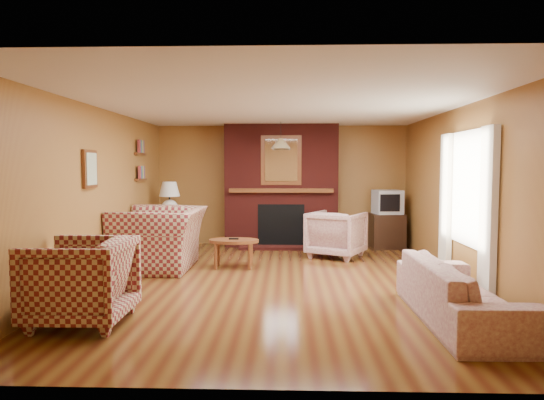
{
  "coord_description": "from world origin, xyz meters",
  "views": [
    {
      "loc": [
        0.13,
        -6.58,
        1.59
      ],
      "look_at": [
        -0.11,
        0.6,
        1.08
      ],
      "focal_mm": 32.0,
      "sensor_mm": 36.0,
      "label": 1
    }
  ],
  "objects_px": {
    "floral_armchair": "(336,234)",
    "coffee_table": "(234,243)",
    "floral_sofa": "(461,292)",
    "crt_tv": "(387,202)",
    "side_table": "(170,233)",
    "fireplace": "(281,187)",
    "tv_stand": "(387,231)",
    "plaid_armchair": "(80,281)",
    "plaid_loveseat": "(160,238)",
    "table_lamp": "(170,197)"
  },
  "relations": [
    {
      "from": "floral_armchair",
      "to": "coffee_table",
      "type": "bearing_deg",
      "value": 58.18
    },
    {
      "from": "floral_sofa",
      "to": "crt_tv",
      "type": "height_order",
      "value": "crt_tv"
    },
    {
      "from": "coffee_table",
      "to": "side_table",
      "type": "relative_size",
      "value": 1.2
    },
    {
      "from": "fireplace",
      "to": "tv_stand",
      "type": "relative_size",
      "value": 3.59
    },
    {
      "from": "floral_sofa",
      "to": "fireplace",
      "type": "bearing_deg",
      "value": 21.72
    },
    {
      "from": "plaid_armchair",
      "to": "side_table",
      "type": "relative_size",
      "value": 1.47
    },
    {
      "from": "coffee_table",
      "to": "side_table",
      "type": "height_order",
      "value": "side_table"
    },
    {
      "from": "floral_sofa",
      "to": "side_table",
      "type": "height_order",
      "value": "side_table"
    },
    {
      "from": "plaid_loveseat",
      "to": "table_lamp",
      "type": "relative_size",
      "value": 2.24
    },
    {
      "from": "floral_armchair",
      "to": "fireplace",
      "type": "bearing_deg",
      "value": -21.03
    },
    {
      "from": "plaid_armchair",
      "to": "crt_tv",
      "type": "bearing_deg",
      "value": 138.97
    },
    {
      "from": "plaid_armchair",
      "to": "floral_armchair",
      "type": "height_order",
      "value": "plaid_armchair"
    },
    {
      "from": "floral_sofa",
      "to": "crt_tv",
      "type": "bearing_deg",
      "value": -2.47
    },
    {
      "from": "tv_stand",
      "to": "plaid_loveseat",
      "type": "bearing_deg",
      "value": -155.73
    },
    {
      "from": "tv_stand",
      "to": "crt_tv",
      "type": "distance_m",
      "value": 0.56
    },
    {
      "from": "fireplace",
      "to": "tv_stand",
      "type": "height_order",
      "value": "fireplace"
    },
    {
      "from": "plaid_loveseat",
      "to": "crt_tv",
      "type": "xyz_separation_m",
      "value": [
        3.9,
        1.99,
        0.43
      ]
    },
    {
      "from": "floral_armchair",
      "to": "side_table",
      "type": "distance_m",
      "value": 3.14
    },
    {
      "from": "plaid_loveseat",
      "to": "floral_armchair",
      "type": "height_order",
      "value": "plaid_loveseat"
    },
    {
      "from": "floral_sofa",
      "to": "coffee_table",
      "type": "bearing_deg",
      "value": 45.4
    },
    {
      "from": "plaid_loveseat",
      "to": "tv_stand",
      "type": "distance_m",
      "value": 4.38
    },
    {
      "from": "fireplace",
      "to": "plaid_loveseat",
      "type": "distance_m",
      "value": 2.94
    },
    {
      "from": "plaid_armchair",
      "to": "floral_armchair",
      "type": "distance_m",
      "value": 4.73
    },
    {
      "from": "floral_armchair",
      "to": "plaid_loveseat",
      "type": "bearing_deg",
      "value": 48.3
    },
    {
      "from": "crt_tv",
      "to": "floral_sofa",
      "type": "bearing_deg",
      "value": -91.93
    },
    {
      "from": "side_table",
      "to": "table_lamp",
      "type": "relative_size",
      "value": 1.01
    },
    {
      "from": "side_table",
      "to": "table_lamp",
      "type": "xyz_separation_m",
      "value": [
        0.0,
        0.0,
        0.68
      ]
    },
    {
      "from": "floral_sofa",
      "to": "floral_armchair",
      "type": "distance_m",
      "value": 3.63
    },
    {
      "from": "floral_sofa",
      "to": "tv_stand",
      "type": "bearing_deg",
      "value": -2.47
    },
    {
      "from": "tv_stand",
      "to": "coffee_table",
      "type": "bearing_deg",
      "value": -147.82
    },
    {
      "from": "tv_stand",
      "to": "fireplace",
      "type": "bearing_deg",
      "value": 172.06
    },
    {
      "from": "crt_tv",
      "to": "table_lamp",
      "type": "bearing_deg",
      "value": -175.26
    },
    {
      "from": "floral_sofa",
      "to": "floral_armchair",
      "type": "height_order",
      "value": "floral_armchair"
    },
    {
      "from": "floral_armchair",
      "to": "table_lamp",
      "type": "xyz_separation_m",
      "value": [
        -3.08,
        0.6,
        0.61
      ]
    },
    {
      "from": "plaid_loveseat",
      "to": "table_lamp",
      "type": "height_order",
      "value": "table_lamp"
    },
    {
      "from": "plaid_loveseat",
      "to": "tv_stand",
      "type": "bearing_deg",
      "value": 117.13
    },
    {
      "from": "floral_sofa",
      "to": "side_table",
      "type": "distance_m",
      "value": 5.73
    },
    {
      "from": "plaid_loveseat",
      "to": "floral_sofa",
      "type": "bearing_deg",
      "value": 56.75
    },
    {
      "from": "floral_sofa",
      "to": "table_lamp",
      "type": "xyz_separation_m",
      "value": [
        -4.0,
        4.11,
        0.7
      ]
    },
    {
      "from": "plaid_armchair",
      "to": "tv_stand",
      "type": "height_order",
      "value": "plaid_armchair"
    },
    {
      "from": "side_table",
      "to": "table_lamp",
      "type": "bearing_deg",
      "value": 0.0
    },
    {
      "from": "plaid_loveseat",
      "to": "floral_sofa",
      "type": "relative_size",
      "value": 0.69
    },
    {
      "from": "plaid_loveseat",
      "to": "coffee_table",
      "type": "xyz_separation_m",
      "value": [
        1.14,
        0.06,
        -0.08
      ]
    },
    {
      "from": "floral_armchair",
      "to": "tv_stand",
      "type": "relative_size",
      "value": 1.32
    },
    {
      "from": "plaid_loveseat",
      "to": "floral_armchair",
      "type": "relative_size",
      "value": 1.63
    },
    {
      "from": "plaid_loveseat",
      "to": "table_lamp",
      "type": "bearing_deg",
      "value": -171.29
    },
    {
      "from": "table_lamp",
      "to": "crt_tv",
      "type": "bearing_deg",
      "value": 4.74
    },
    {
      "from": "fireplace",
      "to": "side_table",
      "type": "height_order",
      "value": "fireplace"
    },
    {
      "from": "plaid_loveseat",
      "to": "plaid_armchair",
      "type": "bearing_deg",
      "value": -2.09
    },
    {
      "from": "plaid_armchair",
      "to": "crt_tv",
      "type": "height_order",
      "value": "crt_tv"
    }
  ]
}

